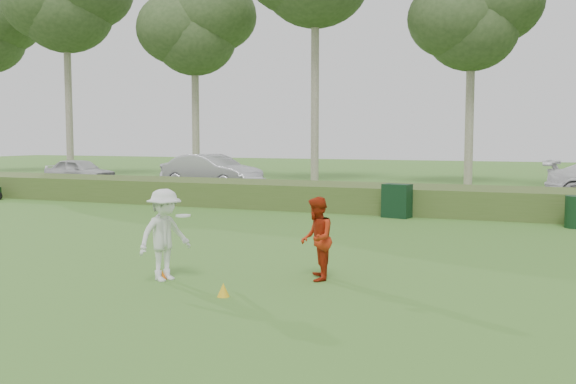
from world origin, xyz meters
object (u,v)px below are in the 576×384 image
at_px(cone_orange, 162,274).
at_px(trash_bin, 576,212).
at_px(player_white, 164,235).
at_px(cone_yellow, 223,290).
at_px(player_red, 317,239).
at_px(car_left, 80,171).
at_px(car_mid, 211,172).
at_px(utility_cabinet, 397,201).

bearing_deg(cone_orange, trash_bin, 53.82).
height_order(player_white, trash_bin, player_white).
bearing_deg(cone_orange, cone_yellow, -23.29).
height_order(player_red, cone_orange, player_red).
bearing_deg(cone_orange, car_left, 133.05).
distance_m(cone_yellow, trash_bin, 12.24).
xyz_separation_m(cone_yellow, car_mid, (-9.91, 17.84, 0.80)).
xyz_separation_m(utility_cabinet, car_mid, (-10.37, 6.60, 0.37)).
distance_m(player_white, cone_orange, 0.75).
height_order(utility_cabinet, car_left, car_left).
bearing_deg(player_red, car_mid, -164.07).
relative_size(cone_yellow, car_left, 0.06).
height_order(player_white, car_mid, car_mid).
height_order(cone_yellow, utility_cabinet, utility_cabinet).
distance_m(cone_yellow, utility_cabinet, 11.25).
height_order(player_red, cone_yellow, player_red).
distance_m(player_red, utility_cabinet, 9.52).
relative_size(player_red, car_mid, 0.30).
distance_m(player_white, player_red, 2.77).
bearing_deg(car_left, player_red, -125.15).
xyz_separation_m(player_red, car_mid, (-10.93, 16.11, 0.15)).
xyz_separation_m(cone_orange, car_left, (-16.44, 17.60, 0.66)).
height_order(utility_cabinet, car_mid, car_mid).
xyz_separation_m(utility_cabinet, car_left, (-18.54, 7.07, 0.21)).
height_order(player_white, cone_yellow, player_white).
bearing_deg(trash_bin, car_mid, 155.81).
bearing_deg(car_mid, utility_cabinet, -109.36).
relative_size(utility_cabinet, car_left, 0.27).
relative_size(cone_orange, utility_cabinet, 0.17).
relative_size(cone_orange, car_mid, 0.04).
bearing_deg(trash_bin, utility_cabinet, 175.32).
relative_size(player_red, trash_bin, 1.65).
bearing_deg(player_white, cone_yellow, -91.66).
xyz_separation_m(cone_orange, car_mid, (-8.27, 17.13, 0.82)).
xyz_separation_m(cone_orange, trash_bin, (7.39, 10.10, 0.37)).
distance_m(utility_cabinet, car_mid, 12.30).
bearing_deg(player_red, car_left, -149.18).
distance_m(cone_orange, car_left, 24.09).
xyz_separation_m(cone_yellow, trash_bin, (5.74, 10.80, 0.35)).
height_order(player_white, cone_orange, player_white).
distance_m(player_white, utility_cabinet, 10.76).
bearing_deg(cone_orange, car_mid, 115.77).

